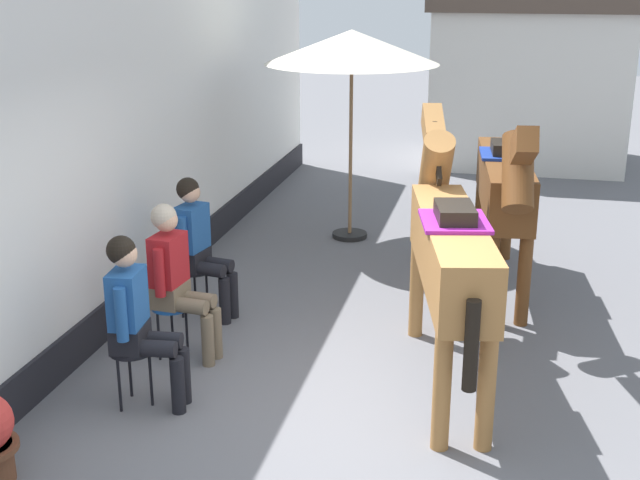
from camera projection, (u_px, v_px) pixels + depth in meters
The scene contains 9 objects.
ground_plane at pixel (392, 284), 9.09m from camera, with size 40.00×40.00×0.00m, color slate.
pub_facade_wall at pixel (101, 165), 7.75m from camera, with size 0.34×14.00×3.40m.
distant_cottage at pixel (530, 58), 14.34m from camera, with size 3.40×2.60×3.50m.
seated_visitor_near at pixel (137, 313), 6.35m from camera, with size 0.61×0.49×1.39m.
seated_visitor_middle at pixel (176, 274), 7.17m from camera, with size 0.61×0.49×1.39m.
seated_visitor_far at pixel (198, 241), 8.04m from camera, with size 0.61×0.48×1.39m.
saddled_horse_near at pixel (449, 246), 6.67m from camera, with size 0.89×2.96×2.06m.
saddled_horse_far at pixel (505, 186), 8.53m from camera, with size 0.64×3.00×2.06m.
cafe_parasol at pixel (352, 48), 9.95m from camera, with size 2.10×2.10×2.58m.
Camera 1 is at (1.10, -5.46, 3.27)m, focal length 47.01 mm.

